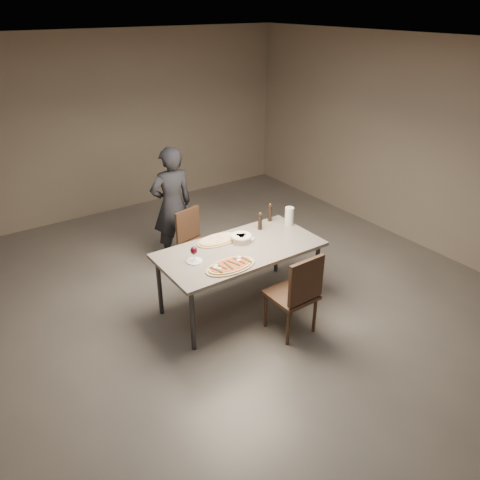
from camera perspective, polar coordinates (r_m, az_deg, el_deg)
room at (r=4.83m, az=0.00°, el=5.81°), size 7.00×7.00×7.00m
dining_table at (r=5.13m, az=0.00°, el=-1.56°), size 1.80×0.90×0.75m
zucchini_pizza at (r=4.74m, az=-1.17°, el=-3.14°), size 0.56×0.31×0.05m
ham_pizza at (r=5.25m, az=-2.70°, el=0.03°), size 0.52×0.29×0.04m
bread_basket at (r=5.22m, az=0.15°, el=0.33°), size 0.24×0.24×0.08m
oil_dish at (r=5.28m, az=1.10°, el=0.14°), size 0.12×0.12×0.01m
pepper_mill_left at (r=5.70m, az=3.67°, el=3.35°), size 0.06×0.06×0.23m
pepper_mill_right at (r=5.48m, az=2.46°, el=2.29°), size 0.06×0.06×0.22m
carafe at (r=5.63m, az=6.02°, el=2.92°), size 0.10×0.10×0.22m
wine_glass at (r=4.82m, az=-5.65°, el=-1.34°), size 0.07×0.07×0.17m
side_plate at (r=4.86m, az=-5.56°, el=-2.58°), size 0.17×0.17×0.01m
chair_near at (r=4.81m, az=7.00°, el=-6.21°), size 0.46×0.46×0.95m
chair_far at (r=5.96m, az=-5.66°, el=0.22°), size 0.48×0.48×0.84m
diner at (r=6.15m, az=-8.28°, el=4.20°), size 0.59×0.40×1.56m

